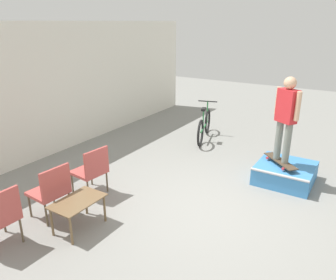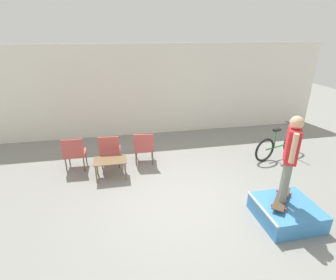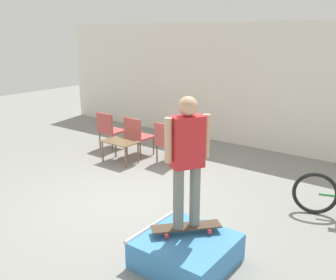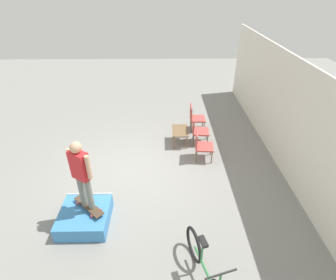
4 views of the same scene
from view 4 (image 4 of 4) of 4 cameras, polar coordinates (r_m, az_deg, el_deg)
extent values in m
plane|color=gray|center=(7.49, -7.84, -6.81)|extent=(24.00, 24.00, 0.00)
cube|color=white|center=(7.38, 25.82, 3.27)|extent=(12.00, 0.06, 3.00)
cube|color=#3D84C6|center=(6.26, -17.61, -15.65)|extent=(1.06, 1.05, 0.35)
cylinder|color=#B7B7BC|center=(6.50, -16.70, -11.18)|extent=(0.05, 1.05, 0.05)
cube|color=#473828|center=(6.10, -16.88, -13.50)|extent=(0.74, 0.78, 0.02)
cylinder|color=red|center=(5.99, -14.43, -14.54)|extent=(0.06, 0.06, 0.05)
cylinder|color=red|center=(5.92, -16.28, -15.64)|extent=(0.06, 0.06, 0.05)
cylinder|color=red|center=(6.34, -17.33, -11.97)|extent=(0.06, 0.06, 0.05)
cylinder|color=red|center=(6.27, -19.11, -12.95)|extent=(0.06, 0.06, 0.05)
cylinder|color=gray|center=(5.90, -18.25, -10.32)|extent=(0.13, 0.13, 0.78)
cylinder|color=gray|center=(5.77, -16.72, -11.16)|extent=(0.13, 0.13, 0.78)
cube|color=red|center=(5.40, -18.67, -5.26)|extent=(0.37, 0.43, 0.62)
cylinder|color=#D8A884|center=(5.54, -20.45, -4.06)|extent=(0.09, 0.09, 0.52)
cylinder|color=#D8A884|center=(5.22, -16.96, -5.72)|extent=(0.09, 0.09, 0.52)
sphere|color=#D8A884|center=(5.17, -19.46, -1.53)|extent=(0.23, 0.23, 0.23)
cube|color=brown|center=(8.41, 2.64, 2.11)|extent=(0.79, 0.50, 0.02)
cylinder|color=brown|center=(8.82, 1.17, 1.86)|extent=(0.04, 0.04, 0.46)
cylinder|color=brown|center=(8.24, 1.33, -0.53)|extent=(0.04, 0.04, 0.46)
cylinder|color=brown|center=(8.84, 3.79, 1.88)|extent=(0.04, 0.04, 0.46)
cylinder|color=brown|center=(8.26, 4.13, -0.50)|extent=(0.04, 0.04, 0.46)
cylinder|color=brown|center=(9.22, 7.85, 2.75)|extent=(0.03, 0.03, 0.40)
cylinder|color=brown|center=(9.60, 7.56, 4.03)|extent=(0.03, 0.03, 0.40)
cylinder|color=brown|center=(9.17, 5.12, 2.77)|extent=(0.03, 0.03, 0.40)
cylinder|color=brown|center=(9.56, 4.93, 4.05)|extent=(0.03, 0.03, 0.40)
cube|color=#B74C47|center=(9.28, 6.45, 4.63)|extent=(0.53, 0.53, 0.05)
cube|color=#B74C47|center=(9.14, 5.04, 6.06)|extent=(0.52, 0.05, 0.46)
cylinder|color=brown|center=(8.45, 8.58, -0.25)|extent=(0.03, 0.03, 0.40)
cylinder|color=brown|center=(8.82, 8.37, 1.27)|extent=(0.03, 0.03, 0.40)
cylinder|color=brown|center=(8.42, 5.60, -0.16)|extent=(0.03, 0.03, 0.40)
cylinder|color=brown|center=(8.79, 5.52, 1.36)|extent=(0.03, 0.03, 0.40)
cube|color=#B74C47|center=(8.50, 7.12, 1.87)|extent=(0.56, 0.56, 0.05)
cube|color=#B74C47|center=(8.36, 5.59, 3.42)|extent=(0.52, 0.08, 0.46)
cylinder|color=brown|center=(7.71, 9.48, -3.80)|extent=(0.03, 0.03, 0.40)
cylinder|color=brown|center=(8.07, 9.30, -1.99)|extent=(0.03, 0.03, 0.40)
cylinder|color=brown|center=(7.68, 6.21, -3.67)|extent=(0.03, 0.03, 0.40)
cylinder|color=brown|center=(8.05, 6.18, -1.86)|extent=(0.03, 0.03, 0.40)
cube|color=#B74C47|center=(7.75, 7.92, -1.44)|extent=(0.57, 0.57, 0.05)
cube|color=#B74C47|center=(7.60, 6.25, 0.23)|extent=(0.52, 0.09, 0.46)
torus|color=black|center=(5.36, 5.63, -21.69)|extent=(0.67, 0.25, 0.69)
cylinder|color=#338447|center=(5.09, 8.21, -26.33)|extent=(0.96, 0.32, 0.04)
cylinder|color=#338447|center=(4.98, 7.43, -23.02)|extent=(0.04, 0.04, 0.50)
cube|color=black|center=(4.75, 7.68, -21.07)|extent=(0.24, 0.16, 0.06)
cylinder|color=black|center=(4.39, 11.47, -26.70)|extent=(0.18, 0.51, 0.03)
camera|label=1|loc=(10.72, -17.89, 21.60)|focal=35.00mm
camera|label=2|loc=(8.88, -39.54, 17.00)|focal=28.00mm
camera|label=3|loc=(5.75, -64.55, -7.02)|focal=40.00mm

